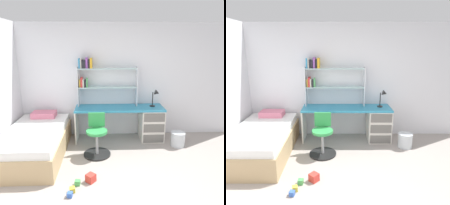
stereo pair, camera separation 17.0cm
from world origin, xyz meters
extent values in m
cube|color=#9E938C|center=(0.00, 0.00, -0.01)|extent=(5.52, 5.77, 0.02)
cube|color=silver|center=(0.00, 2.41, 1.27)|extent=(5.52, 0.06, 2.54)
cube|color=teal|center=(-0.06, 2.08, 0.73)|extent=(1.92, 0.58, 0.04)
cube|color=silver|center=(0.66, 2.08, 0.36)|extent=(0.49, 0.55, 0.71)
cube|color=silver|center=(-1.00, 2.08, 0.36)|extent=(0.03, 0.52, 0.71)
cube|color=#64625E|center=(0.66, 1.80, 0.12)|extent=(0.44, 0.01, 0.18)
cube|color=#64625E|center=(0.66, 1.80, 0.36)|extent=(0.44, 0.01, 0.18)
cube|color=#64625E|center=(0.66, 1.80, 0.59)|extent=(0.44, 0.01, 0.18)
cube|color=silver|center=(-0.96, 2.24, 1.18)|extent=(0.02, 0.22, 0.85)
cube|color=silver|center=(0.33, 2.24, 1.18)|extent=(0.02, 0.22, 0.85)
cube|color=silver|center=(-0.31, 2.24, 1.17)|extent=(1.27, 0.22, 0.02)
cube|color=silver|center=(-0.31, 2.24, 1.57)|extent=(1.27, 0.22, 0.02)
cube|color=yellow|center=(-0.91, 2.24, 1.26)|extent=(0.03, 0.13, 0.16)
cube|color=red|center=(-0.87, 2.24, 1.28)|extent=(0.04, 0.18, 0.21)
cube|color=beige|center=(-0.84, 2.24, 1.26)|extent=(0.03, 0.19, 0.17)
cube|color=#26262D|center=(-0.80, 2.24, 1.26)|extent=(0.03, 0.14, 0.16)
cube|color=#4CA559|center=(-0.76, 2.24, 1.27)|extent=(0.03, 0.14, 0.19)
cube|color=#338CBF|center=(-0.91, 2.24, 1.69)|extent=(0.03, 0.17, 0.21)
cube|color=beige|center=(-0.88, 2.24, 1.69)|extent=(0.02, 0.18, 0.21)
cube|color=#26262D|center=(-0.84, 2.24, 1.67)|extent=(0.03, 0.20, 0.18)
cube|color=#26262D|center=(-0.81, 2.24, 1.67)|extent=(0.04, 0.17, 0.16)
cube|color=purple|center=(-0.75, 2.24, 1.70)|extent=(0.04, 0.16, 0.23)
cube|color=#26262D|center=(-0.71, 2.24, 1.68)|extent=(0.03, 0.13, 0.19)
cube|color=gold|center=(-0.66, 2.24, 1.69)|extent=(0.04, 0.19, 0.21)
cylinder|color=black|center=(0.67, 2.12, 0.76)|extent=(0.12, 0.12, 0.02)
cylinder|color=black|center=(0.67, 2.12, 0.92)|extent=(0.02, 0.02, 0.30)
cone|color=black|center=(0.75, 2.07, 1.07)|extent=(0.12, 0.11, 0.13)
cylinder|color=black|center=(-0.54, 1.37, 0.01)|extent=(0.52, 0.52, 0.03)
cylinder|color=#A5A8AD|center=(-0.54, 1.37, 0.23)|extent=(0.05, 0.05, 0.46)
cylinder|color=green|center=(-0.54, 1.37, 0.48)|extent=(0.40, 0.40, 0.05)
cube|color=green|center=(-0.54, 1.55, 0.66)|extent=(0.32, 0.05, 0.28)
cube|color=tan|center=(-1.71, 1.41, 0.20)|extent=(1.07, 1.90, 0.40)
cube|color=white|center=(-1.71, 1.41, 0.47)|extent=(1.01, 1.84, 0.14)
cube|color=#D8728C|center=(-1.71, 2.11, 0.60)|extent=(0.50, 0.32, 0.12)
cylinder|color=silver|center=(1.15, 1.69, 0.15)|extent=(0.29, 0.29, 0.30)
cube|color=#3860B7|center=(-0.89, 0.19, 0.04)|extent=(0.08, 0.08, 0.07)
cube|color=red|center=(-0.62, 0.53, 0.06)|extent=(0.18, 0.18, 0.13)
cube|color=gold|center=(-0.87, 0.29, 0.04)|extent=(0.09, 0.09, 0.08)
cube|color=#479E51|center=(-0.82, 0.45, 0.04)|extent=(0.08, 0.08, 0.08)
camera|label=1|loc=(-0.42, -2.36, 2.03)|focal=34.04mm
camera|label=2|loc=(-0.25, -2.36, 2.03)|focal=34.04mm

